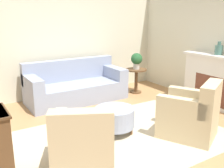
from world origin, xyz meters
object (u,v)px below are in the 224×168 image
(couch, at_px, (75,87))
(armchair_right, at_px, (191,116))
(vase_mantel_near, at_px, (219,50))
(potted_plant_on_side_table, at_px, (137,60))
(ottoman_table, at_px, (115,117))
(armchair_left, at_px, (83,147))
(side_table, at_px, (136,77))

(couch, bearing_deg, armchair_right, -73.74)
(vase_mantel_near, xyz_separation_m, potted_plant_on_side_table, (-0.80, 1.69, -0.38))
(ottoman_table, bearing_deg, armchair_left, -141.53)
(couch, distance_m, potted_plant_on_side_table, 1.63)
(potted_plant_on_side_table, bearing_deg, armchair_right, -107.11)
(ottoman_table, bearing_deg, couch, 84.70)
(vase_mantel_near, bearing_deg, armchair_right, -154.50)
(armchair_left, xyz_separation_m, ottoman_table, (0.94, 0.75, -0.08))
(armchair_left, bearing_deg, potted_plant_on_side_table, 42.44)
(vase_mantel_near, height_order, potted_plant_on_side_table, vase_mantel_near)
(couch, bearing_deg, vase_mantel_near, -39.95)
(armchair_right, relative_size, ottoman_table, 1.64)
(couch, height_order, vase_mantel_near, vase_mantel_near)
(armchair_right, bearing_deg, vase_mantel_near, 25.50)
(armchair_left, distance_m, side_table, 3.59)
(ottoman_table, xyz_separation_m, side_table, (1.71, 1.68, 0.13))
(armchair_left, distance_m, ottoman_table, 1.21)
(vase_mantel_near, bearing_deg, potted_plant_on_side_table, 115.28)
(couch, relative_size, ottoman_table, 3.38)
(armchair_right, distance_m, side_table, 2.54)
(ottoman_table, distance_m, vase_mantel_near, 2.68)
(potted_plant_on_side_table, bearing_deg, armchair_left, -137.56)
(armchair_right, relative_size, side_table, 1.76)
(armchair_left, xyz_separation_m, vase_mantel_near, (3.45, 0.74, 0.86))
(armchair_left, bearing_deg, side_table, 42.44)
(side_table, xyz_separation_m, vase_mantel_near, (0.80, -1.69, 0.81))
(side_table, relative_size, vase_mantel_near, 2.22)
(vase_mantel_near, distance_m, potted_plant_on_side_table, 1.91)
(potted_plant_on_side_table, bearing_deg, ottoman_table, -135.56)
(armchair_right, height_order, potted_plant_on_side_table, potted_plant_on_side_table)
(armchair_left, height_order, ottoman_table, armchair_left)
(couch, height_order, potted_plant_on_side_table, potted_plant_on_side_table)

